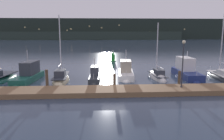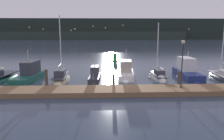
{
  "view_description": "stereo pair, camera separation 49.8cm",
  "coord_description": "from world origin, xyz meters",
  "px_view_note": "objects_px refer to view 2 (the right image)",
  "views": [
    {
      "loc": [
        -1.52,
        -21.59,
        5.58
      ],
      "look_at": [
        0.0,
        3.05,
        1.2
      ],
      "focal_mm": 35.0,
      "sensor_mm": 36.0,
      "label": 1
    },
    {
      "loc": [
        -1.03,
        -21.62,
        5.58
      ],
      "look_at": [
        0.0,
        3.05,
        1.2
      ],
      "focal_mm": 35.0,
      "sensor_mm": 36.0,
      "label": 2
    }
  ],
  "objects_px": {
    "motorboat_berth_5": "(126,75)",
    "motorboat_berth_7": "(187,73)",
    "sailboat_berth_3": "(61,80)",
    "sailboat_berth_6": "(158,77)",
    "channel_buoy": "(115,57)",
    "dock_lamppost": "(182,57)",
    "sailboat_berth_8": "(222,79)",
    "motorboat_berth_4": "(95,78)",
    "motorboat_berth_2": "(29,76)"
  },
  "relations": [
    {
      "from": "sailboat_berth_3",
      "to": "dock_lamppost",
      "type": "bearing_deg",
      "value": -23.65
    },
    {
      "from": "motorboat_berth_2",
      "to": "dock_lamppost",
      "type": "relative_size",
      "value": 1.55
    },
    {
      "from": "sailboat_berth_3",
      "to": "motorboat_berth_7",
      "type": "xyz_separation_m",
      "value": [
        15.17,
        1.41,
        0.33
      ]
    },
    {
      "from": "sailboat_berth_3",
      "to": "sailboat_berth_6",
      "type": "bearing_deg",
      "value": 4.79
    },
    {
      "from": "motorboat_berth_2",
      "to": "sailboat_berth_3",
      "type": "relative_size",
      "value": 0.83
    },
    {
      "from": "motorboat_berth_7",
      "to": "motorboat_berth_2",
      "type": "bearing_deg",
      "value": -177.4
    },
    {
      "from": "channel_buoy",
      "to": "dock_lamppost",
      "type": "relative_size",
      "value": 0.45
    },
    {
      "from": "sailboat_berth_6",
      "to": "motorboat_berth_7",
      "type": "distance_m",
      "value": 3.8
    },
    {
      "from": "motorboat_berth_5",
      "to": "sailboat_berth_8",
      "type": "relative_size",
      "value": 0.73
    },
    {
      "from": "motorboat_berth_4",
      "to": "channel_buoy",
      "type": "distance_m",
      "value": 16.95
    },
    {
      "from": "sailboat_berth_8",
      "to": "motorboat_berth_7",
      "type": "bearing_deg",
      "value": 157.86
    },
    {
      "from": "motorboat_berth_2",
      "to": "channel_buoy",
      "type": "xyz_separation_m",
      "value": [
        10.82,
        16.19,
        0.31
      ]
    },
    {
      "from": "sailboat_berth_3",
      "to": "channel_buoy",
      "type": "height_order",
      "value": "sailboat_berth_3"
    },
    {
      "from": "motorboat_berth_7",
      "to": "motorboat_berth_4",
      "type": "bearing_deg",
      "value": -173.46
    },
    {
      "from": "sailboat_berth_3",
      "to": "motorboat_berth_5",
      "type": "height_order",
      "value": "sailboat_berth_3"
    },
    {
      "from": "motorboat_berth_4",
      "to": "sailboat_berth_8",
      "type": "relative_size",
      "value": 0.55
    },
    {
      "from": "motorboat_berth_7",
      "to": "sailboat_berth_3",
      "type": "bearing_deg",
      "value": -174.69
    },
    {
      "from": "motorboat_berth_2",
      "to": "motorboat_berth_7",
      "type": "bearing_deg",
      "value": 2.6
    },
    {
      "from": "motorboat_berth_2",
      "to": "motorboat_berth_4",
      "type": "xyz_separation_m",
      "value": [
        7.59,
        -0.44,
        -0.17
      ]
    },
    {
      "from": "sailboat_berth_3",
      "to": "motorboat_berth_5",
      "type": "bearing_deg",
      "value": 11.69
    },
    {
      "from": "sailboat_berth_3",
      "to": "motorboat_berth_7",
      "type": "distance_m",
      "value": 15.24
    },
    {
      "from": "sailboat_berth_8",
      "to": "channel_buoy",
      "type": "bearing_deg",
      "value": 125.01
    },
    {
      "from": "dock_lamppost",
      "to": "motorboat_berth_4",
      "type": "bearing_deg",
      "value": 146.71
    },
    {
      "from": "motorboat_berth_5",
      "to": "sailboat_berth_3",
      "type": "bearing_deg",
      "value": -168.31
    },
    {
      "from": "channel_buoy",
      "to": "dock_lamppost",
      "type": "height_order",
      "value": "dock_lamppost"
    },
    {
      "from": "sailboat_berth_3",
      "to": "sailboat_berth_8",
      "type": "bearing_deg",
      "value": -0.27
    },
    {
      "from": "motorboat_berth_2",
      "to": "sailboat_berth_3",
      "type": "bearing_deg",
      "value": -8.37
    },
    {
      "from": "motorboat_berth_7",
      "to": "channel_buoy",
      "type": "bearing_deg",
      "value": 117.86
    },
    {
      "from": "motorboat_berth_4",
      "to": "channel_buoy",
      "type": "height_order",
      "value": "motorboat_berth_4"
    },
    {
      "from": "motorboat_berth_2",
      "to": "dock_lamppost",
      "type": "bearing_deg",
      "value": -20.23
    },
    {
      "from": "sailboat_berth_6",
      "to": "motorboat_berth_4",
      "type": "bearing_deg",
      "value": -173.63
    },
    {
      "from": "motorboat_berth_2",
      "to": "sailboat_berth_8",
      "type": "xyz_separation_m",
      "value": [
        22.61,
        -0.64,
        -0.32
      ]
    },
    {
      "from": "motorboat_berth_4",
      "to": "motorboat_berth_5",
      "type": "distance_m",
      "value": 4.06
    },
    {
      "from": "sailboat_berth_3",
      "to": "motorboat_berth_4",
      "type": "relative_size",
      "value": 1.78
    },
    {
      "from": "sailboat_berth_3",
      "to": "motorboat_berth_4",
      "type": "xyz_separation_m",
      "value": [
        3.83,
        0.11,
        0.13
      ]
    },
    {
      "from": "channel_buoy",
      "to": "motorboat_berth_5",
      "type": "bearing_deg",
      "value": -87.9
    },
    {
      "from": "motorboat_berth_5",
      "to": "motorboat_berth_7",
      "type": "distance_m",
      "value": 7.55
    },
    {
      "from": "motorboat_berth_5",
      "to": "sailboat_berth_8",
      "type": "bearing_deg",
      "value": -8.43
    },
    {
      "from": "sailboat_berth_8",
      "to": "dock_lamppost",
      "type": "xyz_separation_m",
      "value": [
        -6.85,
        -5.17,
        3.23
      ]
    },
    {
      "from": "sailboat_berth_8",
      "to": "sailboat_berth_3",
      "type": "bearing_deg",
      "value": 179.73
    },
    {
      "from": "motorboat_berth_7",
      "to": "dock_lamppost",
      "type": "relative_size",
      "value": 1.63
    },
    {
      "from": "sailboat_berth_6",
      "to": "dock_lamppost",
      "type": "distance_m",
      "value": 7.03
    },
    {
      "from": "motorboat_berth_2",
      "to": "sailboat_berth_6",
      "type": "relative_size",
      "value": 0.91
    },
    {
      "from": "motorboat_berth_4",
      "to": "motorboat_berth_5",
      "type": "bearing_deg",
      "value": 21.15
    },
    {
      "from": "sailboat_berth_6",
      "to": "sailboat_berth_8",
      "type": "relative_size",
      "value": 0.9
    },
    {
      "from": "motorboat_berth_5",
      "to": "channel_buoy",
      "type": "relative_size",
      "value": 3.06
    },
    {
      "from": "channel_buoy",
      "to": "dock_lamppost",
      "type": "xyz_separation_m",
      "value": [
        4.94,
        -22.0,
        2.6
      ]
    },
    {
      "from": "sailboat_berth_6",
      "to": "motorboat_berth_5",
      "type": "bearing_deg",
      "value": 170.72
    },
    {
      "from": "sailboat_berth_6",
      "to": "sailboat_berth_8",
      "type": "height_order",
      "value": "sailboat_berth_8"
    },
    {
      "from": "motorboat_berth_5",
      "to": "sailboat_berth_8",
      "type": "height_order",
      "value": "sailboat_berth_8"
    }
  ]
}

